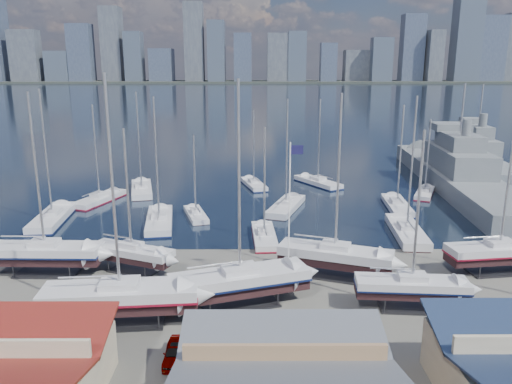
{
  "coord_description": "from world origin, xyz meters",
  "views": [
    {
      "loc": [
        -1.75,
        -51.48,
        19.53
      ],
      "look_at": [
        -1.54,
        8.0,
        4.48
      ],
      "focal_mm": 35.0,
      "sensor_mm": 36.0,
      "label": 1
    }
  ],
  "objects_px": {
    "sailboat_cradle_0": "(45,253)",
    "naval_ship_west": "(475,157)",
    "naval_ship_east": "(456,177)",
    "car_a": "(176,352)",
    "flagpole": "(290,205)"
  },
  "relations": [
    {
      "from": "sailboat_cradle_0",
      "to": "naval_ship_west",
      "type": "xyz_separation_m",
      "value": [
        64.65,
        53.94,
        -0.47
      ]
    },
    {
      "from": "naval_ship_west",
      "to": "car_a",
      "type": "height_order",
      "value": "naval_ship_west"
    },
    {
      "from": "naval_ship_west",
      "to": "car_a",
      "type": "bearing_deg",
      "value": 147.2
    },
    {
      "from": "naval_ship_east",
      "to": "flagpole",
      "type": "distance_m",
      "value": 49.46
    },
    {
      "from": "flagpole",
      "to": "sailboat_cradle_0",
      "type": "bearing_deg",
      "value": 173.04
    },
    {
      "from": "car_a",
      "to": "sailboat_cradle_0",
      "type": "bearing_deg",
      "value": 133.77
    },
    {
      "from": "naval_ship_west",
      "to": "car_a",
      "type": "distance_m",
      "value": 84.96
    },
    {
      "from": "sailboat_cradle_0",
      "to": "naval_ship_east",
      "type": "xyz_separation_m",
      "value": [
        53.57,
        35.77,
        -0.47
      ]
    },
    {
      "from": "car_a",
      "to": "flagpole",
      "type": "height_order",
      "value": "flagpole"
    },
    {
      "from": "car_a",
      "to": "flagpole",
      "type": "distance_m",
      "value": 16.29
    },
    {
      "from": "naval_ship_east",
      "to": "naval_ship_west",
      "type": "bearing_deg",
      "value": -27.38
    },
    {
      "from": "car_a",
      "to": "naval_ship_west",
      "type": "bearing_deg",
      "value": 52.89
    },
    {
      "from": "sailboat_cradle_0",
      "to": "naval_ship_east",
      "type": "relative_size",
      "value": 0.33
    },
    {
      "from": "naval_ship_west",
      "to": "flagpole",
      "type": "distance_m",
      "value": 70.53
    },
    {
      "from": "sailboat_cradle_0",
      "to": "car_a",
      "type": "bearing_deg",
      "value": -43.77
    }
  ]
}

